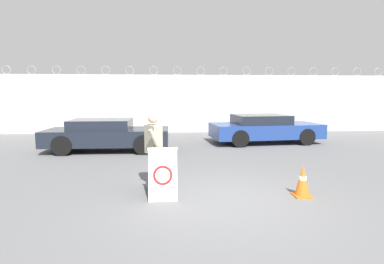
# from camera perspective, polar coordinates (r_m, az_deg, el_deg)

# --- Properties ---
(ground_plane) EXTENTS (90.00, 90.00, 0.00)m
(ground_plane) POSITION_cam_1_polar(r_m,az_deg,el_deg) (6.25, 5.90, -12.95)
(ground_plane) COLOR #5B5B5E
(perimeter_wall) EXTENTS (36.00, 0.30, 3.67)m
(perimeter_wall) POSITION_cam_1_polar(r_m,az_deg,el_deg) (16.97, -0.60, 5.42)
(perimeter_wall) COLOR beige
(perimeter_wall) RESTS_ON ground_plane
(barricade_sign) EXTENTS (0.63, 0.68, 1.05)m
(barricade_sign) POSITION_cam_1_polar(r_m,az_deg,el_deg) (6.31, -5.56, -7.78)
(barricade_sign) COLOR white
(barricade_sign) RESTS_ON ground_plane
(security_guard) EXTENTS (0.44, 0.68, 1.73)m
(security_guard) POSITION_cam_1_polar(r_m,az_deg,el_deg) (6.74, -7.37, -2.97)
(security_guard) COLOR black
(security_guard) RESTS_ON ground_plane
(traffic_cone_near) EXTENTS (0.36, 0.36, 0.68)m
(traffic_cone_near) POSITION_cam_1_polar(r_m,az_deg,el_deg) (6.81, 20.32, -8.69)
(traffic_cone_near) COLOR orange
(traffic_cone_near) RESTS_ON ground_plane
(parked_car_front_coupe) EXTENTS (4.57, 1.91, 1.20)m
(parked_car_front_coupe) POSITION_cam_1_polar(r_m,az_deg,el_deg) (11.83, -15.96, -0.46)
(parked_car_front_coupe) COLOR black
(parked_car_front_coupe) RESTS_ON ground_plane
(parked_car_rear_sedan) EXTENTS (4.89, 2.39, 1.25)m
(parked_car_rear_sedan) POSITION_cam_1_polar(r_m,az_deg,el_deg) (13.62, 13.61, 0.67)
(parked_car_rear_sedan) COLOR black
(parked_car_rear_sedan) RESTS_ON ground_plane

